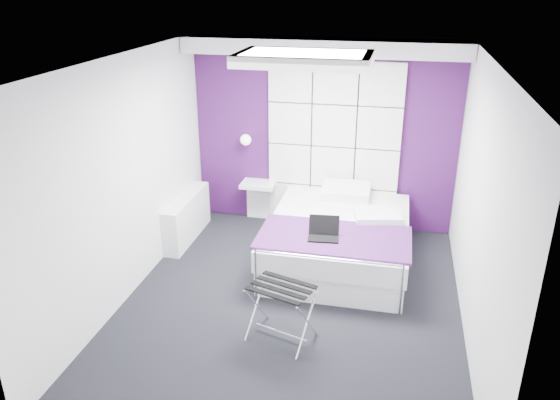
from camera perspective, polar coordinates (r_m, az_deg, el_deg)
name	(u,v)px	position (r m, az deg, el deg)	size (l,w,h in m)	color
floor	(291,304)	(6.05, 1.12, -10.86)	(4.40, 4.40, 0.00)	black
ceiling	(293,61)	(5.11, 1.34, 14.30)	(4.40, 4.40, 0.00)	white
wall_back	(323,135)	(7.50, 4.55, 6.76)	(3.60, 3.60, 0.00)	white
wall_left	(126,180)	(6.03, -15.79, 1.99)	(4.40, 4.40, 0.00)	white
wall_right	(481,209)	(5.42, 20.22, -0.93)	(4.40, 4.40, 0.00)	white
accent_wall	(323,135)	(7.49, 4.54, 6.74)	(3.58, 0.02, 2.58)	#3B1045
soffit	(323,47)	(7.03, 4.55, 15.68)	(3.58, 0.50, 0.20)	white
headboard	(333,146)	(7.47, 5.59, 5.60)	(1.80, 0.08, 2.30)	silver
skylight	(304,58)	(5.70, 2.55, 14.64)	(1.36, 0.86, 0.12)	white
wall_lamp	(246,139)	(7.60, -3.53, 6.38)	(0.15, 0.15, 0.15)	white
radiator	(187,218)	(7.45, -9.70, -1.82)	(0.22, 1.20, 0.60)	white
bed	(338,238)	(6.80, 6.13, -3.99)	(1.72, 2.08, 0.73)	white
nightstand	(258,184)	(7.73, -2.26, 1.67)	(0.48, 0.37, 0.05)	white
luggage_rack	(281,313)	(5.40, 0.14, -11.69)	(0.59, 0.44, 0.58)	silver
laptop	(324,232)	(6.17, 4.63, -3.37)	(0.34, 0.24, 0.24)	black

